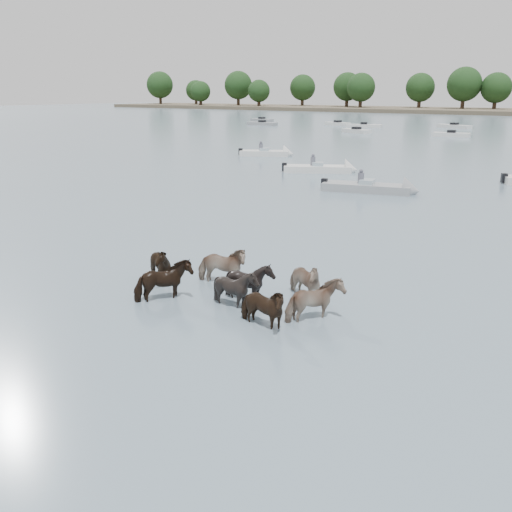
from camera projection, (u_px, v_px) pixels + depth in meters
The scene contains 7 objects.
ground at pixel (205, 315), 15.16m from camera, with size 400.00×400.00×0.00m, color slate.
shoreline at pixel (335, 108), 171.99m from camera, with size 160.00×30.00×1.00m, color #4C4233.
pony_herd at pixel (233, 285), 16.07m from camera, with size 7.15×3.79×1.40m.
motorboat_a at pixel (328, 169), 41.45m from camera, with size 5.46×3.88×1.92m.
motorboat_b at pixel (380, 189), 33.23m from camera, with size 5.85×2.82×1.92m.
motorboat_f at pixel (272, 153), 51.79m from camera, with size 5.08×3.61×1.92m.
treeline at pixel (337, 87), 171.13m from camera, with size 146.70×21.14×12.37m.
Camera 1 is at (8.98, -10.95, 5.78)m, focal length 39.75 mm.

